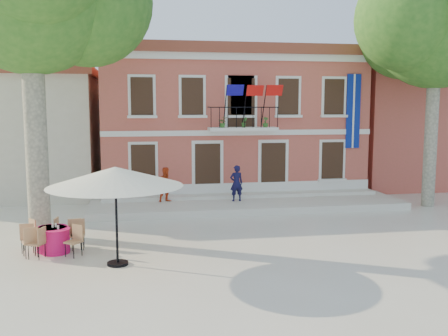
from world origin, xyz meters
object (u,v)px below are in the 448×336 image
pedestrian_orange (167,185)px  cafe_table_1 (53,238)px  cafe_table_2 (56,240)px  plane_tree_east (436,27)px  cafe_table_0 (50,238)px  pedestrian_navy (236,183)px  patio_umbrella (115,177)px

pedestrian_orange → cafe_table_1: size_ratio=0.80×
cafe_table_2 → pedestrian_orange: bearing=58.9°
plane_tree_east → cafe_table_0: size_ratio=5.84×
pedestrian_navy → cafe_table_1: pedestrian_navy is taller
plane_tree_east → cafe_table_1: (-15.76, -4.54, -7.60)m
cafe_table_0 → pedestrian_orange: bearing=56.6°
pedestrian_navy → pedestrian_orange: 3.13m
plane_tree_east → pedestrian_orange: (-11.84, 1.46, -6.94)m
cafe_table_1 → cafe_table_2: size_ratio=1.04×
cafe_table_2 → plane_tree_east: bearing=17.2°
pedestrian_orange → plane_tree_east: bearing=-33.4°
pedestrian_navy → cafe_table_2: bearing=36.5°
patio_umbrella → pedestrian_navy: (4.97, 7.46, -1.45)m
cafe_table_0 → cafe_table_1: size_ratio=0.96×
pedestrian_navy → cafe_table_1: size_ratio=0.84×
cafe_table_0 → patio_umbrella: bearing=-39.3°
cafe_table_1 → cafe_table_0: bearing=-147.7°
cafe_table_2 → cafe_table_0: bearing=130.3°
plane_tree_east → patio_umbrella: (-13.70, -6.35, -5.45)m
patio_umbrella → cafe_table_2: 3.26m
patio_umbrella → cafe_table_1: (-2.06, 1.81, -2.15)m
pedestrian_navy → cafe_table_0: size_ratio=0.88×
cafe_table_1 → plane_tree_east: bearing=16.1°
pedestrian_navy → pedestrian_orange: (-3.11, 0.35, -0.04)m
plane_tree_east → cafe_table_2: 18.05m
patio_umbrella → pedestrian_orange: patio_umbrella is taller
cafe_table_1 → pedestrian_orange: bearing=56.9°
pedestrian_orange → patio_umbrella: bearing=-129.8°
plane_tree_east → pedestrian_navy: size_ratio=6.67×
pedestrian_orange → cafe_table_0: (-4.00, -6.06, -0.64)m
pedestrian_navy → pedestrian_orange: pedestrian_navy is taller
plane_tree_east → cafe_table_2: size_ratio=5.84×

